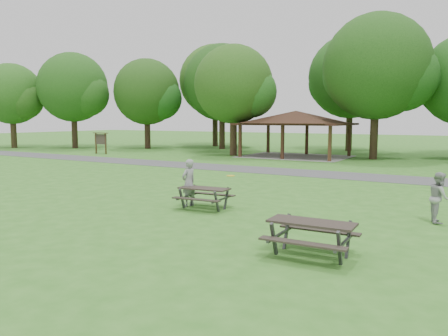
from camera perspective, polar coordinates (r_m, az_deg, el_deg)
ground at (r=13.77m, az=-12.23°, el=-6.77°), size 160.00×160.00×0.00m
asphalt_path at (r=25.69m, az=9.46°, el=-0.57°), size 120.00×3.20×0.02m
pavilion at (r=36.27m, az=9.36°, el=6.30°), size 8.60×7.01×3.76m
notice_board at (r=40.32m, az=-15.81°, el=3.66°), size 1.60×0.30×1.88m
tree_row_a at (r=48.95m, az=-19.02°, el=9.68°), size 7.56×7.20×9.97m
tree_row_b at (r=46.46m, az=-9.96°, el=9.52°), size 7.14×6.80×9.28m
tree_row_c at (r=45.28m, az=-0.14°, el=10.80°), size 8.19×7.80×10.67m
tree_row_d at (r=37.13m, az=1.38°, el=10.56°), size 6.93×6.60×9.27m
tree_row_e at (r=35.72m, az=19.46°, el=11.99°), size 8.40×8.00×11.02m
tree_deep_a at (r=49.86m, az=-1.06°, el=11.08°), size 8.40×8.00×11.38m
tree_deep_b at (r=44.39m, az=16.35°, el=11.08°), size 8.40×8.00×11.13m
tree_flank_left at (r=51.88m, az=-25.92°, el=8.49°), size 6.72×6.40×8.93m
picnic_table_middle at (r=15.14m, az=-2.61°, el=-3.25°), size 1.86×1.54×0.76m
picnic_table_far at (r=10.15m, az=11.34°, el=-7.92°), size 1.97×1.61×0.84m
frisbee_in_flight at (r=15.01m, az=0.87°, el=-1.01°), size 0.36×0.36×0.02m
frisbee_thrower at (r=15.57m, az=-4.64°, el=-1.94°), size 0.50×0.67×1.69m
frisbee_catcher at (r=14.60m, az=26.32°, el=-3.47°), size 0.73×0.85×1.53m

